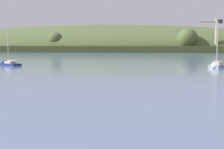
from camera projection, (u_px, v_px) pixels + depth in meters
far_shoreline_hill at (100, 50)px, 251.24m from camera, size 411.19×140.41×39.36m
dockside_crane at (216, 36)px, 205.65m from camera, size 14.97×4.34×20.56m
sailboat_near_mooring at (217, 67)px, 71.28m from camera, size 5.65×7.08×10.85m
sailboat_midwater_white at (8, 65)px, 78.76m from camera, size 6.63×5.75×9.69m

